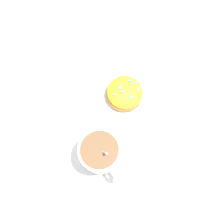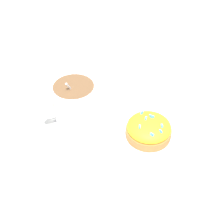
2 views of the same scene
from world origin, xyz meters
TOP-DOWN VIEW (x-y plane):
  - ground_plane at (0.00, 0.00)m, footprint 3.00×3.00m
  - paper_napkin at (0.00, 0.00)m, footprint 0.29×0.29m
  - coffee_cup at (0.08, -0.01)m, footprint 0.10×0.10m
  - frosted_pastry at (-0.08, 0.01)m, footprint 0.09×0.09m

SIDE VIEW (x-z plane):
  - ground_plane at x=0.00m, z-range 0.00..0.00m
  - paper_napkin at x=0.00m, z-range 0.00..0.00m
  - frosted_pastry at x=-0.08m, z-range 0.00..0.04m
  - coffee_cup at x=0.08m, z-range 0.00..0.09m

